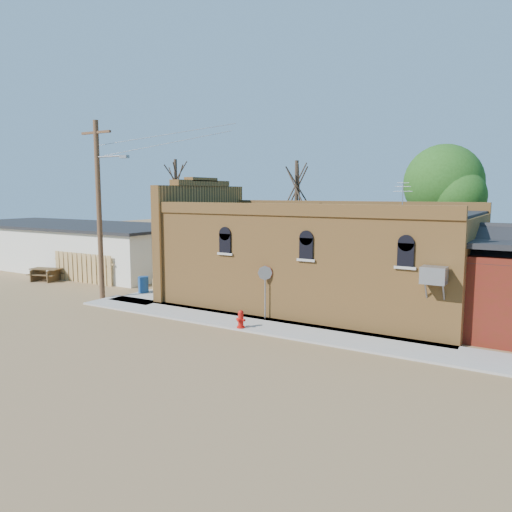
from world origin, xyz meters
The scene contains 14 objects.
ground centered at (0.00, 0.00, 0.00)m, with size 120.00×120.00×0.00m, color olive.
sidewalk_south centered at (1.50, 0.90, 0.04)m, with size 19.00×2.20×0.08m, color #9E9991.
sidewalk_west centered at (-6.30, 6.00, 0.04)m, with size 2.60×10.00×0.08m, color #9E9991.
brick_bar centered at (1.64, 5.49, 2.34)m, with size 16.40×7.97×6.30m.
storage_building centered at (-19.00, 8.00, 1.60)m, with size 20.40×8.40×3.17m.
wood_fence centered at (-12.80, 3.80, 0.90)m, with size 5.20×0.10×1.80m, color #AA874D, non-canonical shape.
utility_pole centered at (-8.14, 1.20, 4.77)m, with size 3.12×0.26×9.00m.
tree_bare_near centered at (-3.00, 13.00, 5.96)m, with size 2.80×2.80×7.65m.
tree_bare_far centered at (-14.00, 14.00, 6.36)m, with size 2.80×2.80×8.16m.
tree_leafy centered at (6.00, 13.50, 5.93)m, with size 4.40×4.40×8.15m.
fire_hydrant centered at (1.09, 0.00, 0.44)m, with size 0.42×0.41×0.72m.
stop_sign centered at (1.17, 1.80, 1.84)m, with size 0.53×0.42×2.29m.
trash_barrel centered at (-7.30, 3.25, 0.51)m, with size 0.56×0.56×0.86m, color navy.
picnic_table centered at (-15.30, 3.08, 0.51)m, with size 2.19×1.87×0.78m.
Camera 1 is at (11.67, -16.27, 5.46)m, focal length 35.00 mm.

